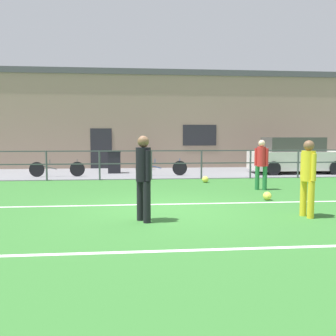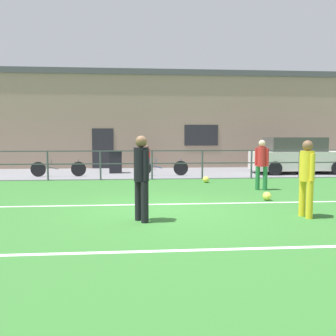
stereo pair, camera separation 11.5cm
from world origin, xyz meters
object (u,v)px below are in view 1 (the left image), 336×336
player_goalkeeper (143,173)px  player_winger (261,162)px  spectator_child (145,156)px  soccer_ball_spare (267,196)px  trash_bin_0 (114,162)px  player_striker (308,174)px  soccer_ball_match (205,179)px  parked_car_red (296,156)px  bicycle_parked_1 (161,168)px  bicycle_parked_0 (57,169)px

player_goalkeeper → player_winger: (3.83, 3.94, -0.07)m
player_winger → spectator_child: player_winger is taller
player_winger → soccer_ball_spare: player_winger is taller
player_goalkeeper → spectator_child: size_ratio=1.39×
soccer_ball_spare → trash_bin_0: trash_bin_0 is taller
player_striker → soccer_ball_match: player_striker is taller
player_striker → soccer_ball_match: (-1.01, 5.81, -0.80)m
player_goalkeeper → spectator_child: bearing=148.5°
player_striker → spectator_child: 11.51m
soccer_ball_match → soccer_ball_spare: size_ratio=1.05×
player_striker → trash_bin_0: size_ratio=1.59×
soccer_ball_match → soccer_ball_spare: (0.92, -3.77, -0.01)m
soccer_ball_match → parked_car_red: size_ratio=0.06×
soccer_ball_spare → spectator_child: 9.55m
player_striker → bicycle_parked_1: bearing=5.2°
soccer_ball_match → spectator_child: (-2.01, 5.30, 0.60)m
bicycle_parked_0 → player_goalkeeper: bearing=-67.8°
parked_car_red → trash_bin_0: parked_car_red is taller
player_winger → trash_bin_0: bearing=159.5°
player_striker → parked_car_red: (3.73, 8.66, -0.13)m
player_striker → bicycle_parked_0: bearing=28.3°
parked_car_red → bicycle_parked_0: bearing=-177.3°
parked_car_red → bicycle_parked_1: 6.21m
player_striker → player_winger: player_striker is taller
player_striker → bicycle_parked_1: size_ratio=0.73×
soccer_ball_spare → spectator_child: spectator_child is taller
bicycle_parked_1 → trash_bin_0: 2.42m
player_winger → bicycle_parked_1: 5.18m
player_goalkeeper → bicycle_parked_1: bearing=143.8°
bicycle_parked_1 → trash_bin_0: (-2.05, 1.26, 0.18)m
player_goalkeeper → bicycle_parked_1: size_ratio=0.78×
player_goalkeeper → parked_car_red: (7.17, 8.74, -0.19)m
player_striker → bicycle_parked_1: player_striker is taller
soccer_ball_match → trash_bin_0: (-3.49, 3.62, 0.41)m
player_winger → soccer_ball_match: 2.52m
player_goalkeeper → soccer_ball_spare: size_ratio=7.57×
bicycle_parked_1 → soccer_ball_spare: bearing=-69.0°
soccer_ball_match → bicycle_parked_1: bicycle_parked_1 is taller
player_striker → player_winger: 3.88m
player_goalkeeper → player_striker: (3.44, 0.07, -0.05)m
soccer_ball_match → bicycle_parked_1: (-1.44, 2.35, 0.23)m
trash_bin_0 → player_winger: bearing=-48.7°
player_winger → trash_bin_0: (-4.89, 5.57, -0.37)m
spectator_child → parked_car_red: parked_car_red is taller
player_striker → trash_bin_0: 10.45m
soccer_ball_spare → bicycle_parked_0: bearing=137.6°
player_goalkeeper → parked_car_red: size_ratio=0.41×
player_goalkeeper → trash_bin_0: 9.57m
soccer_ball_spare → spectator_child: bearing=107.9°
bicycle_parked_1 → trash_bin_0: size_ratio=2.17×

